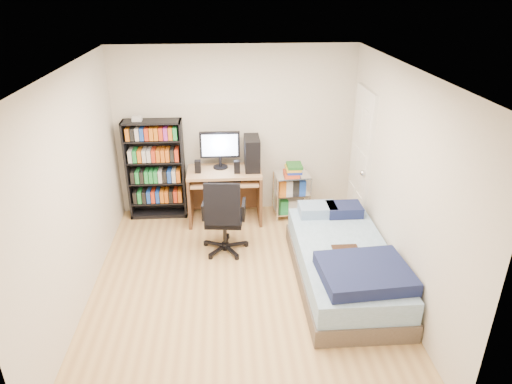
{
  "coord_description": "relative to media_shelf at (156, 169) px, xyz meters",
  "views": [
    {
      "loc": [
        -0.15,
        -4.47,
        3.29
      ],
      "look_at": [
        0.2,
        0.4,
        1.01
      ],
      "focal_mm": 32.0,
      "sensor_mm": 36.0,
      "label": 1
    }
  ],
  "objects": [
    {
      "name": "door",
      "position": [
        2.91,
        -0.49,
        0.23
      ],
      "size": [
        0.12,
        0.8,
        2.0
      ],
      "color": "silver",
      "rests_on": "room"
    },
    {
      "name": "room",
      "position": [
        1.18,
        -1.84,
        0.48
      ],
      "size": [
        3.58,
        4.08,
        2.58
      ],
      "color": "tan",
      "rests_on": "ground"
    },
    {
      "name": "office_chair",
      "position": [
        0.99,
        -1.11,
        -0.43
      ],
      "size": [
        0.68,
        0.68,
        1.05
      ],
      "rotation": [
        0.0,
        0.0,
        -0.1
      ],
      "color": "black",
      "rests_on": "room"
    },
    {
      "name": "computer_desk",
      "position": [
        1.11,
        -0.16,
        -0.04
      ],
      "size": [
        1.06,
        0.62,
        1.34
      ],
      "color": "#A47854",
      "rests_on": "room"
    },
    {
      "name": "media_shelf",
      "position": [
        0.0,
        0.0,
        0.0
      ],
      "size": [
        0.84,
        0.28,
        1.55
      ],
      "color": "black",
      "rests_on": "room"
    },
    {
      "name": "wire_cart",
      "position": [
        2.01,
        -0.17,
        -0.22
      ],
      "size": [
        0.55,
        0.41,
        0.84
      ],
      "rotation": [
        0.0,
        0.0,
        0.07
      ],
      "color": "white",
      "rests_on": "room"
    },
    {
      "name": "bed",
      "position": [
        2.38,
        -1.91,
        -0.5
      ],
      "size": [
        1.07,
        2.14,
        0.61
      ],
      "color": "brown",
      "rests_on": "room"
    }
  ]
}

